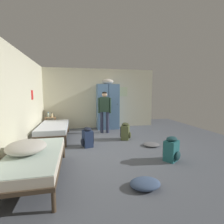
{
  "coord_description": "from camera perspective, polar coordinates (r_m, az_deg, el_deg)",
  "views": [
    {
      "loc": [
        -1.03,
        -4.51,
        1.54
      ],
      "look_at": [
        0.0,
        0.26,
        0.95
      ],
      "focal_mm": 26.76,
      "sensor_mm": 36.0,
      "label": 1
    }
  ],
  "objects": [
    {
      "name": "ground_plane",
      "position": [
        4.88,
        0.66,
        -11.51
      ],
      "size": [
        8.26,
        8.26,
        0.0
      ],
      "primitive_type": "plane",
      "color": "#565B66"
    },
    {
      "name": "room_backdrop",
      "position": [
        5.78,
        -14.08,
        3.86
      ],
      "size": [
        4.75,
        5.22,
        2.51
      ],
      "color": "beige",
      "rests_on": "ground_plane"
    },
    {
      "name": "locker_bank",
      "position": [
        6.96,
        -1.5,
        2.18
      ],
      "size": [
        0.9,
        0.55,
        2.07
      ],
      "color": "#5B84B2",
      "rests_on": "ground_plane"
    },
    {
      "name": "shelf_unit",
      "position": [
        6.92,
        -20.22,
        -3.48
      ],
      "size": [
        0.38,
        0.3,
        0.57
      ],
      "color": "#99704C",
      "rests_on": "ground_plane"
    },
    {
      "name": "bed_left_front",
      "position": [
        3.31,
        -24.93,
        -14.23
      ],
      "size": [
        0.9,
        1.9,
        0.49
      ],
      "color": "#473828",
      "rests_on": "ground_plane"
    },
    {
      "name": "bed_left_rear",
      "position": [
        5.76,
        -19.33,
        -5.11
      ],
      "size": [
        0.9,
        1.9,
        0.49
      ],
      "color": "#473828",
      "rests_on": "ground_plane"
    },
    {
      "name": "bedding_heap",
      "position": [
        3.26,
        -27.23,
        -10.59
      ],
      "size": [
        0.65,
        0.65,
        0.22
      ],
      "color": "#B7B2A8",
      "rests_on": "bed_left_front"
    },
    {
      "name": "person_traveler",
      "position": [
        6.23,
        -2.55,
        1.29
      ],
      "size": [
        0.48,
        0.27,
        1.55
      ],
      "color": "#2D334C",
      "rests_on": "ground_plane"
    },
    {
      "name": "water_bottle",
      "position": [
        6.91,
        -20.96,
        -0.93
      ],
      "size": [
        0.06,
        0.06,
        0.19
      ],
      "color": "silver",
      "rests_on": "shelf_unit"
    },
    {
      "name": "lotion_bottle",
      "position": [
        6.83,
        -19.79,
        -1.03
      ],
      "size": [
        0.06,
        0.06,
        0.18
      ],
      "color": "beige",
      "rests_on": "shelf_unit"
    },
    {
      "name": "backpack_teal",
      "position": [
        4.05,
        19.74,
        -11.94
      ],
      "size": [
        0.41,
        0.41,
        0.55
      ],
      "color": "#23666B",
      "rests_on": "ground_plane"
    },
    {
      "name": "backpack_navy",
      "position": [
        4.81,
        -8.48,
        -8.63
      ],
      "size": [
        0.38,
        0.37,
        0.55
      ],
      "color": "navy",
      "rests_on": "ground_plane"
    },
    {
      "name": "backpack_olive",
      "position": [
        5.47,
        4.67,
        -6.66
      ],
      "size": [
        0.4,
        0.39,
        0.55
      ],
      "color": "#566038",
      "rests_on": "ground_plane"
    },
    {
      "name": "clothes_pile_denim",
      "position": [
        2.98,
        11.25,
        -22.85
      ],
      "size": [
        0.5,
        0.39,
        0.14
      ],
      "color": "#42567A",
      "rests_on": "ground_plane"
    },
    {
      "name": "clothes_pile_grey",
      "position": [
        5.01,
        13.29,
        -10.73
      ],
      "size": [
        0.46,
        0.44,
        0.08
      ],
      "color": "slate",
      "rests_on": "ground_plane"
    }
  ]
}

